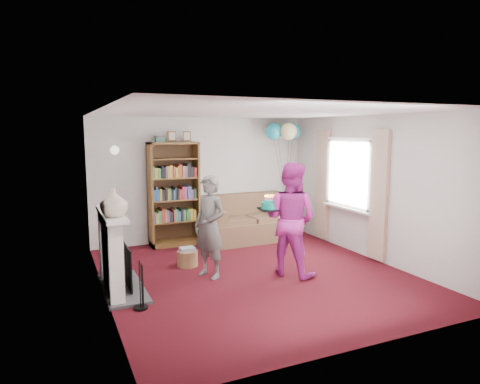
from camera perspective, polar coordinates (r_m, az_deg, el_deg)
name	(u,v)px	position (r m, az deg, el deg)	size (l,w,h in m)	color
ground	(256,275)	(6.81, 2.13, -10.96)	(5.00, 5.00, 0.00)	#37080D
wall_back	(203,179)	(8.81, -5.02, 1.72)	(4.50, 0.02, 2.50)	silver
wall_left	(101,206)	(5.89, -17.99, -1.79)	(0.02, 5.00, 2.50)	silver
wall_right	(373,188)	(7.77, 17.33, 0.53)	(0.02, 5.00, 2.50)	silver
ceiling	(257,112)	(6.44, 2.24, 10.61)	(4.50, 5.00, 0.01)	white
fireplace	(115,255)	(6.25, -16.31, -8.10)	(0.55, 1.80, 1.12)	#3F3F42
window_bay	(349,187)	(8.19, 14.27, 0.69)	(0.14, 2.02, 2.20)	white
wall_sconce	(114,150)	(8.22, -16.40, 5.38)	(0.16, 0.23, 0.16)	gold
bookcase	(173,195)	(8.45, -8.88, -0.41)	(0.96, 0.42, 2.23)	#472B14
sofa	(247,223)	(8.86, 0.99, -4.14)	(1.76, 0.93, 0.93)	brown
wicker_basket	(187,258)	(7.24, -7.02, -8.67)	(0.34, 0.34, 0.32)	olive
person_striped	(210,227)	(6.53, -4.08, -4.64)	(0.57, 0.38, 1.57)	black
person_magenta	(291,219)	(6.65, 6.76, -3.60)	(0.85, 0.67, 1.76)	#AA2283
birthday_cake	(271,205)	(6.57, 4.09, -1.79)	(0.34, 0.34, 0.22)	black
balloons	(283,132)	(9.06, 5.80, 8.02)	(0.79, 0.79, 1.72)	#3F3F3F
mantel_vase	(114,203)	(5.75, -16.47, -1.35)	(0.35, 0.35, 0.37)	beige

